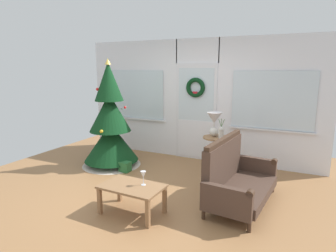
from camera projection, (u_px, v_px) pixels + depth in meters
ground_plane at (150, 194)px, 4.50m from camera, size 6.76×6.76×0.00m
back_wall_with_door at (197, 100)px, 6.09m from camera, size 5.20×0.19×2.55m
christmas_tree at (110, 127)px, 5.74m from camera, size 1.18×1.18×2.13m
settee_sofa at (235, 178)px, 4.16m from camera, size 0.85×1.52×0.96m
side_table at (216, 148)px, 5.20m from camera, size 0.50×0.48×0.73m
table_lamp at (214, 121)px, 5.16m from camera, size 0.28×0.28×0.44m
flower_vase at (221, 132)px, 5.04m from camera, size 0.11×0.10×0.35m
coffee_table at (132, 189)px, 3.86m from camera, size 0.86×0.55×0.40m
wine_glass at (143, 175)px, 3.83m from camera, size 0.08×0.08×0.20m
gift_box at (125, 167)px, 5.48m from camera, size 0.19×0.17×0.19m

